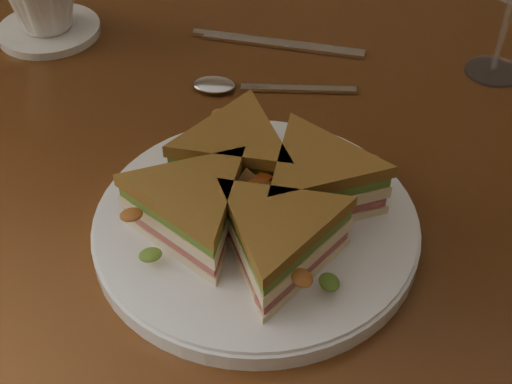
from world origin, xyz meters
The scene contains 7 objects.
table centered at (0.00, 0.00, 0.65)m, with size 1.20×0.80×0.75m.
plate centered at (-0.01, -0.12, 0.76)m, with size 0.29×0.29×0.02m, color white.
sandwich_wedges centered at (-0.01, -0.12, 0.80)m, with size 0.27×0.27×0.06m.
crisps_mound centered at (-0.01, -0.12, 0.79)m, with size 0.09×0.09×0.05m, color #B44B17, non-canonical shape.
spoon centered at (-0.07, 0.10, 0.75)m, with size 0.18×0.04×0.01m.
knife centered at (-0.04, 0.20, 0.75)m, with size 0.22×0.04×0.00m.
saucer centered at (-0.32, 0.19, 0.76)m, with size 0.13×0.13×0.01m, color white.
Camera 1 is at (0.05, -0.56, 1.21)m, focal length 50.00 mm.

